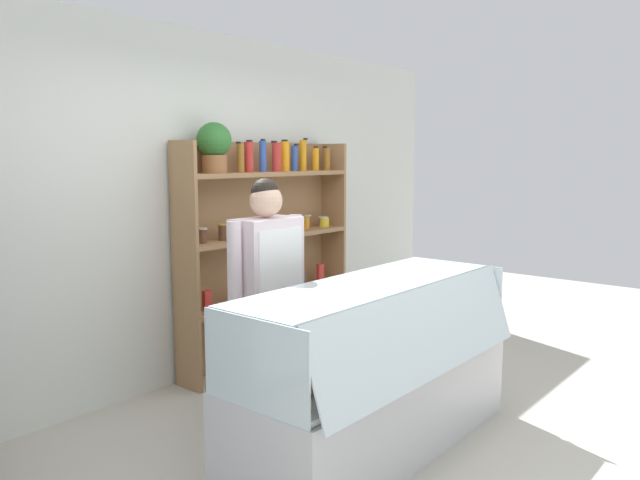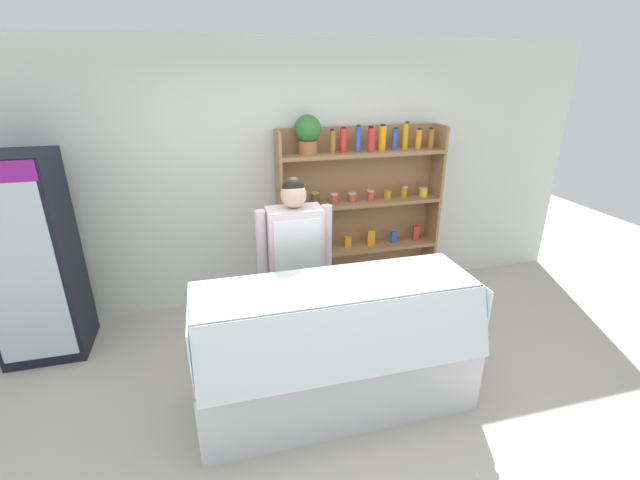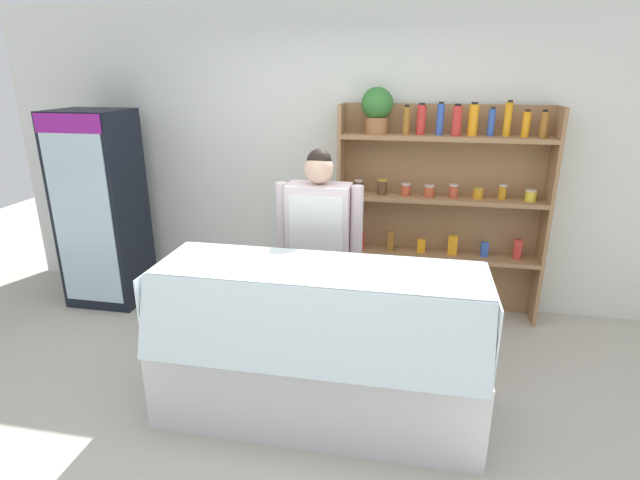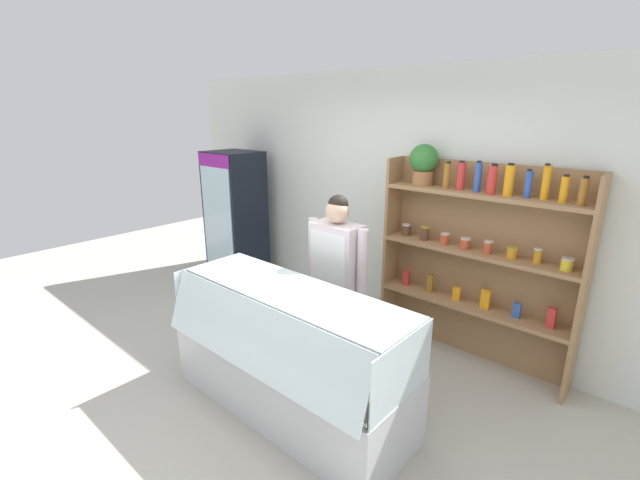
{
  "view_description": "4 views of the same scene",
  "coord_description": "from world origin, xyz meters",
  "px_view_note": "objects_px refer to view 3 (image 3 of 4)",
  "views": [
    {
      "loc": [
        -2.93,
        -1.9,
        1.74
      ],
      "look_at": [
        0.32,
        0.79,
        1.18
      ],
      "focal_mm": 35.0,
      "sensor_mm": 36.0,
      "label": 1
    },
    {
      "loc": [
        -0.76,
        -2.37,
        2.41
      ],
      "look_at": [
        0.08,
        0.79,
        1.09
      ],
      "focal_mm": 24.0,
      "sensor_mm": 36.0,
      "label": 2
    },
    {
      "loc": [
        0.56,
        -2.55,
        2.13
      ],
      "look_at": [
        -0.1,
        0.83,
        0.95
      ],
      "focal_mm": 28.0,
      "sensor_mm": 36.0,
      "label": 3
    },
    {
      "loc": [
        2.14,
        -1.89,
        2.29
      ],
      "look_at": [
        -0.2,
        0.75,
        1.22
      ],
      "focal_mm": 24.0,
      "sensor_mm": 36.0,
      "label": 4
    }
  ],
  "objects_px": {
    "deli_display_case": "(318,371)",
    "shop_clerk": "(319,238)",
    "shelving_unit": "(433,192)",
    "drinks_fridge": "(101,210)"
  },
  "relations": [
    {
      "from": "deli_display_case",
      "to": "shop_clerk",
      "type": "bearing_deg",
      "value": 100.62
    },
    {
      "from": "shelving_unit",
      "to": "shop_clerk",
      "type": "distance_m",
      "value": 1.25
    },
    {
      "from": "drinks_fridge",
      "to": "shop_clerk",
      "type": "distance_m",
      "value": 2.24
    },
    {
      "from": "shelving_unit",
      "to": "deli_display_case",
      "type": "height_order",
      "value": "shelving_unit"
    },
    {
      "from": "deli_display_case",
      "to": "shop_clerk",
      "type": "distance_m",
      "value": 0.99
    },
    {
      "from": "shop_clerk",
      "to": "shelving_unit",
      "type": "bearing_deg",
      "value": 47.53
    },
    {
      "from": "shelving_unit",
      "to": "drinks_fridge",
      "type": "bearing_deg",
      "value": -173.37
    },
    {
      "from": "drinks_fridge",
      "to": "deli_display_case",
      "type": "height_order",
      "value": "drinks_fridge"
    },
    {
      "from": "drinks_fridge",
      "to": "shelving_unit",
      "type": "bearing_deg",
      "value": 6.63
    },
    {
      "from": "shelving_unit",
      "to": "deli_display_case",
      "type": "xyz_separation_m",
      "value": [
        -0.69,
        -1.66,
        -0.81
      ]
    }
  ]
}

